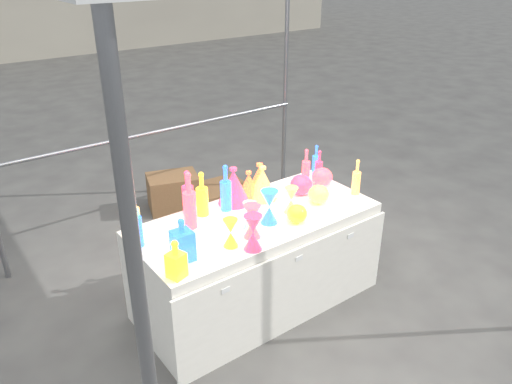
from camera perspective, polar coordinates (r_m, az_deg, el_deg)
ground at (r=4.03m, az=0.00°, el=-12.24°), size 80.00×80.00×0.00m
display_table at (r=3.81m, az=0.08°, el=-7.87°), size 1.84×0.83×0.75m
cardboard_box_closed at (r=5.35m, az=-9.42°, el=0.02°), size 0.60×0.51×0.37m
cardboard_box_flat at (r=5.72m, az=-4.50°, el=0.33°), size 0.72×0.54×0.06m
bottle_1 at (r=3.29m, az=-13.56°, el=-3.48°), size 0.08×0.08×0.33m
bottle_2 at (r=3.42m, az=-7.60°, el=-0.93°), size 0.12×0.12×0.42m
bottle_3 at (r=3.64m, az=-7.80°, el=0.02°), size 0.10×0.10×0.34m
bottle_4 at (r=3.36m, az=-13.83°, el=-2.58°), size 0.10×0.10×0.36m
bottle_5 at (r=3.31m, az=-13.86°, el=-2.84°), size 0.09×0.09×0.39m
bottle_6 at (r=3.59m, az=-6.18°, el=-0.20°), size 0.09×0.09×0.34m
bottle_7 at (r=3.64m, az=-3.47°, el=0.50°), size 0.11×0.11×0.36m
decanter_0 at (r=2.96m, az=-9.15°, el=-7.54°), size 0.12×0.12×0.25m
decanter_2 at (r=3.10m, az=-8.41°, el=-5.38°), size 0.13×0.13×0.29m
hourglass_0 at (r=3.32m, az=-0.43°, el=-3.35°), size 0.15×0.15×0.24m
hourglass_1 at (r=3.18m, az=-0.35°, el=-4.66°), size 0.16×0.16×0.24m
hourglass_2 at (r=3.64m, az=4.03°, el=-0.92°), size 0.11×0.11×0.20m
hourglass_3 at (r=3.42m, az=-0.67°, el=-2.74°), size 0.11×0.11×0.20m
hourglass_4 at (r=3.23m, az=-2.92°, el=-4.68°), size 0.11×0.11×0.20m
hourglass_5 at (r=3.49m, az=1.54°, el=-1.71°), size 0.14×0.14×0.25m
globe_0 at (r=3.54m, az=4.70°, el=-2.59°), size 0.18×0.18×0.12m
globe_1 at (r=3.82m, az=7.17°, el=-0.38°), size 0.20×0.20×0.13m
globe_2 at (r=4.10m, az=7.55°, el=1.61°), size 0.19×0.19×0.14m
globe_3 at (r=3.94m, az=5.19°, el=0.72°), size 0.21×0.21×0.14m
lampshade_0 at (r=3.89m, az=0.42°, el=1.48°), size 0.24×0.24×0.26m
lampshade_1 at (r=3.84m, az=-0.83°, el=0.83°), size 0.25×0.25×0.23m
lampshade_2 at (r=3.76m, az=-2.56°, el=0.74°), size 0.29×0.29×0.29m
lampshade_3 at (r=3.83m, az=0.77°, el=1.08°), size 0.26×0.26×0.27m
bottle_8 at (r=4.27m, az=6.87°, el=3.64°), size 0.07×0.07×0.27m
bottle_9 at (r=4.11m, az=5.73°, el=2.96°), size 0.07×0.07×0.30m
bottle_10 at (r=4.15m, az=7.21°, el=2.95°), size 0.06×0.06×0.28m
bottle_11 at (r=3.97m, az=11.42°, el=1.70°), size 0.08×0.08×0.29m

